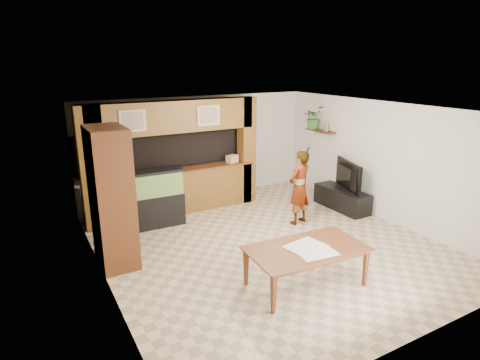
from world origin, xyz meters
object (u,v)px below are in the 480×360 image
pantry_cabinet (112,198)px  aquarium (157,199)px  person (299,188)px  television (344,175)px  dining_table (307,268)px

pantry_cabinet → aquarium: bearing=47.0°
aquarium → person: size_ratio=0.77×
television → dining_table: 3.80m
aquarium → television: aquarium is taller
television → person: 1.48m
pantry_cabinet → dining_table: size_ratio=1.30×
pantry_cabinet → aquarium: pantry_cabinet is taller
aquarium → television: 4.36m
television → person: size_ratio=0.73×
dining_table → aquarium: bearing=113.1°
aquarium → dining_table: aquarium is taller
person → dining_table: (-1.47, -2.16, -0.48)m
aquarium → dining_table: 3.74m
aquarium → person: 3.06m
pantry_cabinet → aquarium: size_ratio=1.94×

